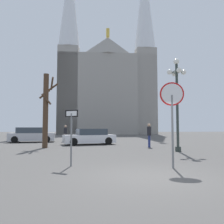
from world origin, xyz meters
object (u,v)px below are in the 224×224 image
Objects in this scene: cathedral at (107,81)px; stop_sign at (172,106)px; parked_car_near_white at (90,137)px; pedestrian_standing at (149,133)px; parked_car_far_silver at (32,135)px; bare_tree at (46,109)px; one_way_arrow_sign at (71,130)px; pedestrian_walking at (65,132)px; street_lamp at (177,91)px.

cathedral is 11.79× the size of stop_sign.
parked_car_near_white is 2.66× the size of pedestrian_standing.
parked_car_far_silver is (-9.60, 14.35, -1.62)m from stop_sign.
pedestrian_standing is (10.52, -6.09, 0.39)m from parked_car_far_silver.
bare_tree is (-5.27, -30.93, -8.47)m from cathedral.
one_way_arrow_sign is at bearing -121.91° from pedestrian_standing.
stop_sign is 15.85m from pedestrian_walking.
street_lamp is at bearing 68.78° from stop_sign.
parked_car_near_white is 4.26m from pedestrian_walking.
pedestrian_standing reaches higher than parked_car_far_silver.
pedestrian_walking is at bearing 113.45° from stop_sign.
parked_car_near_white is at bearing 147.63° from pedestrian_standing.
parked_car_near_white is at bearing -94.49° from cathedral.
parked_car_far_silver reaches higher than parked_car_near_white.
stop_sign is 0.71× the size of parked_car_far_silver.
pedestrian_standing reaches higher than pedestrian_walking.
parked_car_far_silver is at bearing -177.48° from pedestrian_walking.
parked_car_near_white is 6.74m from parked_car_far_silver.
street_lamp is at bearing -17.51° from bare_tree.
stop_sign is at bearing -56.21° from parked_car_far_silver.
cathedral is 34.74m from street_lamp.
cathedral reaches higher than parked_car_far_silver.
pedestrian_standing is at bearing -30.07° from parked_car_far_silver.
stop_sign is at bearing -87.85° from cathedral.
bare_tree is 1.16× the size of parked_car_near_white.
pedestrian_walking is at bearing -101.06° from cathedral.
stop_sign reaches higher than pedestrian_standing.
bare_tree is 1.19× the size of parked_car_far_silver.
street_lamp is 1.08× the size of bare_tree.
cathedral is 22.72× the size of pedestrian_walking.
parked_car_far_silver is (-2.86, 6.13, -2.17)m from bare_tree.
street_lamp is (5.96, 4.83, 2.38)m from one_way_arrow_sign.
cathedral reaches higher than pedestrian_walking.
one_way_arrow_sign is 8.28m from bare_tree.
stop_sign is 10.64m from bare_tree.
stop_sign is 0.55× the size of street_lamp.
pedestrian_standing is at bearing 112.76° from street_lamp.
parked_car_near_white is at bearing 43.72° from bare_tree.
pedestrian_standing reaches higher than parked_car_near_white.
pedestrian_walking is (0.46, 6.28, -1.85)m from bare_tree.
pedestrian_standing is at bearing -32.37° from parked_car_near_white.
stop_sign is 4.00m from one_way_arrow_sign.
parked_car_far_silver is at bearing 123.79° from stop_sign.
one_way_arrow_sign is 10.59m from parked_car_near_white.
cathedral reaches higher than bare_tree.
bare_tree reaches higher than one_way_arrow_sign.
cathedral is at bearing 94.42° from pedestrian_standing.
cathedral is at bearing 92.15° from stop_sign.
one_way_arrow_sign is 0.48× the size of parked_car_far_silver.
street_lamp is 9.32m from bare_tree.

